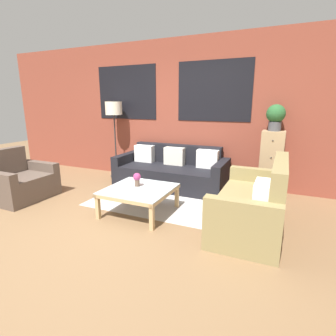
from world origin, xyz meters
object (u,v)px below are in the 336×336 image
armchair_corner (20,182)px  potted_plant (276,116)px  flower_vase (137,179)px  settee_vintage (254,205)px  couch_dark (171,172)px  coffee_table (139,192)px  drawer_cabinet (271,164)px  floor_lamp (114,113)px

armchair_corner → potted_plant: (3.86, 1.90, 1.10)m
flower_vase → settee_vintage: bearing=3.5°
settee_vintage → armchair_corner: 3.78m
couch_dark → coffee_table: (0.08, -1.37, 0.04)m
settee_vintage → flower_vase: size_ratio=7.96×
potted_plant → flower_vase: (-1.77, -1.54, -0.88)m
settee_vintage → coffee_table: size_ratio=1.75×
couch_dark → drawer_cabinet: drawer_cabinet is taller
settee_vintage → flower_vase: settee_vintage is taller
settee_vintage → coffee_table: settee_vintage is taller
drawer_cabinet → armchair_corner: bearing=-153.8°
potted_plant → floor_lamp: bearing=-178.4°
floor_lamp → potted_plant: 3.16m
flower_vase → armchair_corner: bearing=-170.3°
couch_dark → armchair_corner: 2.67m
floor_lamp → drawer_cabinet: bearing=1.6°
potted_plant → settee_vintage: bearing=-94.2°
couch_dark → flower_vase: 1.32m
armchair_corner → drawer_cabinet: size_ratio=0.83×
drawer_cabinet → flower_vase: 2.35m
coffee_table → floor_lamp: 2.36m
floor_lamp → flower_vase: bearing=-46.3°
couch_dark → drawer_cabinet: size_ratio=1.87×
armchair_corner → floor_lamp: (0.70, 1.81, 1.11)m
settee_vintage → floor_lamp: size_ratio=1.00×
coffee_table → floor_lamp: (-1.46, 1.52, 1.07)m
potted_plant → flower_vase: potted_plant is taller
settee_vintage → coffee_table: bearing=-173.9°
armchair_corner → flower_vase: size_ratio=4.65×
settee_vintage → floor_lamp: bearing=156.1°
couch_dark → potted_plant: (1.78, 0.23, 1.09)m
couch_dark → floor_lamp: 1.78m
couch_dark → potted_plant: potted_plant is taller
coffee_table → drawer_cabinet: bearing=43.4°
armchair_corner → flower_vase: bearing=9.7°
coffee_table → flower_vase: size_ratio=4.55×
drawer_cabinet → flower_vase: bearing=-139.0°
couch_dark → floor_lamp: (-1.39, 0.15, 1.11)m
floor_lamp → drawer_cabinet: 3.27m
drawer_cabinet → potted_plant: bearing=90.0°
potted_plant → armchair_corner: bearing=-153.8°
flower_vase → potted_plant: bearing=41.0°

